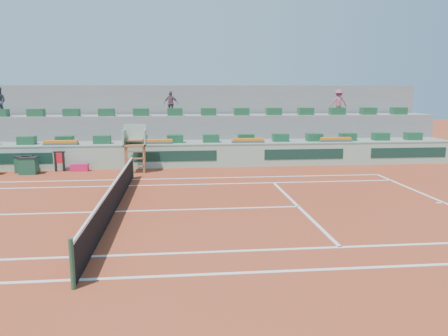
# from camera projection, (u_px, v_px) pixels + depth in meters

# --- Properties ---
(ground) EXTENTS (90.00, 90.00, 0.00)m
(ground) POSITION_uv_depth(u_px,v_px,m) (115.00, 212.00, 14.85)
(ground) COLOR maroon
(ground) RESTS_ON ground
(seating_tier_lower) EXTENTS (36.00, 4.00, 1.20)m
(seating_tier_lower) POSITION_uv_depth(u_px,v_px,m) (141.00, 152.00, 25.23)
(seating_tier_lower) COLOR gray
(seating_tier_lower) RESTS_ON ground
(seating_tier_upper) EXTENTS (36.00, 2.40, 2.60)m
(seating_tier_upper) POSITION_uv_depth(u_px,v_px,m) (143.00, 137.00, 26.68)
(seating_tier_upper) COLOR gray
(seating_tier_upper) RESTS_ON ground
(stadium_back_wall) EXTENTS (36.00, 0.40, 4.40)m
(stadium_back_wall) POSITION_uv_depth(u_px,v_px,m) (144.00, 120.00, 28.09)
(stadium_back_wall) COLOR gray
(stadium_back_wall) RESTS_ON ground
(player_bag) EXTENTS (0.87, 0.39, 0.39)m
(player_bag) POSITION_uv_depth(u_px,v_px,m) (80.00, 167.00, 22.34)
(player_bag) COLOR #D61B59
(player_bag) RESTS_ON ground
(spectator_mid) EXTENTS (0.90, 0.50, 1.45)m
(spectator_mid) POSITION_uv_depth(u_px,v_px,m) (171.00, 103.00, 26.20)
(spectator_mid) COLOR #6C4855
(spectator_mid) RESTS_ON seating_tier_upper
(spectator_right) EXTENTS (1.06, 0.68, 1.55)m
(spectator_right) POSITION_uv_depth(u_px,v_px,m) (339.00, 102.00, 26.79)
(spectator_right) COLOR #9C4E60
(spectator_right) RESTS_ON seating_tier_upper
(court_lines) EXTENTS (23.89, 11.09, 0.01)m
(court_lines) POSITION_uv_depth(u_px,v_px,m) (115.00, 212.00, 14.85)
(court_lines) COLOR silver
(court_lines) RESTS_ON ground
(tennis_net) EXTENTS (0.10, 11.97, 1.10)m
(tennis_net) POSITION_uv_depth(u_px,v_px,m) (114.00, 197.00, 14.76)
(tennis_net) COLOR black
(tennis_net) RESTS_ON ground
(advertising_hoarding) EXTENTS (36.00, 0.34, 1.26)m
(advertising_hoarding) POSITION_uv_depth(u_px,v_px,m) (138.00, 157.00, 23.07)
(advertising_hoarding) COLOR #93B9A2
(advertising_hoarding) RESTS_ON ground
(umpire_chair) EXTENTS (1.10, 0.90, 2.40)m
(umpire_chair) POSITION_uv_depth(u_px,v_px,m) (135.00, 142.00, 21.93)
(umpire_chair) COLOR #8E5D36
(umpire_chair) RESTS_ON ground
(seat_row_lower) EXTENTS (32.90, 0.60, 0.44)m
(seat_row_lower) POSITION_uv_depth(u_px,v_px,m) (139.00, 139.00, 24.21)
(seat_row_lower) COLOR #1A502E
(seat_row_lower) RESTS_ON seating_tier_lower
(seat_row_upper) EXTENTS (32.90, 0.60, 0.44)m
(seat_row_upper) POSITION_uv_depth(u_px,v_px,m) (141.00, 112.00, 25.82)
(seat_row_upper) COLOR #1A502E
(seat_row_upper) RESTS_ON seating_tier_upper
(flower_planters) EXTENTS (26.80, 0.36, 0.28)m
(flower_planters) POSITION_uv_depth(u_px,v_px,m) (109.00, 143.00, 23.29)
(flower_planters) COLOR #515151
(flower_planters) RESTS_ON seating_tier_lower
(drink_cooler_a) EXTENTS (0.85, 0.73, 0.84)m
(drink_cooler_a) POSITION_uv_depth(u_px,v_px,m) (29.00, 166.00, 21.55)
(drink_cooler_a) COLOR #17452F
(drink_cooler_a) RESTS_ON ground
(drink_cooler_b) EXTENTS (0.76, 0.66, 0.84)m
(drink_cooler_b) POSITION_uv_depth(u_px,v_px,m) (24.00, 164.00, 21.95)
(drink_cooler_b) COLOR #17452F
(drink_cooler_b) RESTS_ON ground
(towel_rack) EXTENTS (0.60, 0.10, 1.03)m
(towel_rack) POSITION_uv_depth(u_px,v_px,m) (59.00, 160.00, 22.21)
(towel_rack) COLOR black
(towel_rack) RESTS_ON ground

